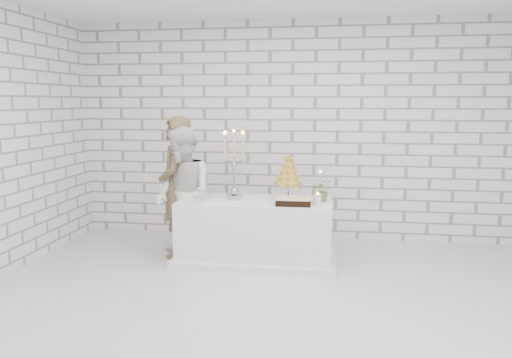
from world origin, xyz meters
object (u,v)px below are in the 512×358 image
at_px(groom, 176,187).
at_px(croquembouche, 288,177).
at_px(bride, 183,195).
at_px(cake_table, 255,231).
at_px(candelabra, 234,165).

distance_m(groom, croquembouche, 1.40).
relative_size(groom, bride, 1.06).
distance_m(bride, croquembouche, 1.27).
distance_m(cake_table, candelabra, 0.83).
bearing_deg(candelabra, bride, -168.50).
relative_size(cake_table, croquembouche, 3.30).
relative_size(cake_table, candelabra, 2.16).
bearing_deg(bride, cake_table, 54.46).
distance_m(groom, candelabra, 0.81).
height_order(bride, candelabra, bride).
distance_m(bride, candelabra, 0.70).
bearing_deg(candelabra, cake_table, -4.52).
relative_size(groom, croquembouche, 3.16).
bearing_deg(candelabra, croquembouche, 5.96).
height_order(groom, candelabra, groom).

